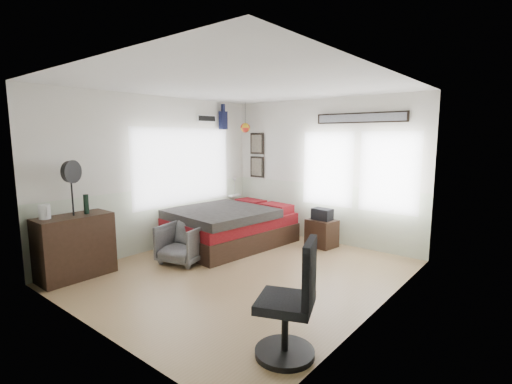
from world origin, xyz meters
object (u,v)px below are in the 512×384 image
(dresser, at_px, (75,247))
(task_chair, at_px, (292,310))
(bed, at_px, (230,227))
(armchair, at_px, (183,243))
(nightstand, at_px, (322,233))

(dresser, distance_m, task_chair, 3.50)
(dresser, height_order, task_chair, task_chair)
(bed, height_order, armchair, bed)
(nightstand, bearing_deg, bed, -135.84)
(dresser, height_order, armchair, dresser)
(bed, xyz_separation_m, dresser, (-0.60, -2.58, 0.11))
(armchair, distance_m, task_chair, 2.99)
(armchair, height_order, task_chair, task_chair)
(bed, xyz_separation_m, armchair, (0.09, -1.19, -0.03))
(armchair, bearing_deg, nightstand, 44.96)
(bed, distance_m, dresser, 2.65)
(dresser, height_order, nightstand, dresser)
(armchair, bearing_deg, bed, 79.96)
(dresser, relative_size, armchair, 1.46)
(armchair, relative_size, nightstand, 1.37)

